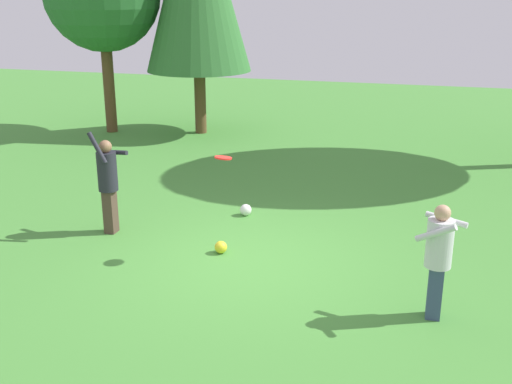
# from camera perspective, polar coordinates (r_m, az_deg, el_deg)

# --- Properties ---
(ground_plane) EXTENTS (40.00, 40.00, 0.00)m
(ground_plane) POSITION_cam_1_polar(r_m,az_deg,el_deg) (9.90, -0.93, -6.38)
(ground_plane) COLOR #478C38
(person_thrower) EXTENTS (0.59, 0.57, 1.85)m
(person_thrower) POSITION_cam_1_polar(r_m,az_deg,el_deg) (11.01, -13.47, 1.24)
(person_thrower) COLOR #4C382D
(person_thrower) RESTS_ON ground_plane
(person_catcher) EXTENTS (0.65, 0.62, 1.56)m
(person_catcher) POSITION_cam_1_polar(r_m,az_deg,el_deg) (8.27, 16.44, -5.37)
(person_catcher) COLOR #38476B
(person_catcher) RESTS_ON ground_plane
(frisbee) EXTENTS (0.37, 0.37, 0.06)m
(frisbee) POSITION_cam_1_polar(r_m,az_deg,el_deg) (9.51, -3.03, 3.16)
(frisbee) COLOR red
(ball_white) EXTENTS (0.22, 0.22, 0.22)m
(ball_white) POSITION_cam_1_polar(r_m,az_deg,el_deg) (11.79, -0.95, -1.65)
(ball_white) COLOR white
(ball_white) RESTS_ON ground_plane
(ball_yellow) EXTENTS (0.21, 0.21, 0.21)m
(ball_yellow) POSITION_cam_1_polar(r_m,az_deg,el_deg) (10.17, -3.25, -5.08)
(ball_yellow) COLOR yellow
(ball_yellow) RESTS_ON ground_plane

